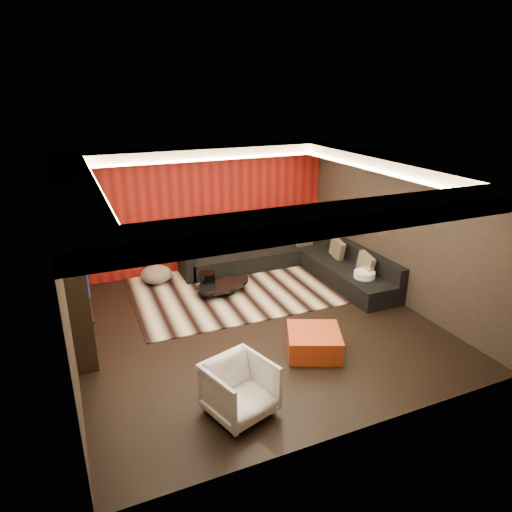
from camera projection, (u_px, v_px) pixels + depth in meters
name	position (u px, v px, depth m)	size (l,w,h in m)	color
floor	(254.00, 324.00, 8.21)	(6.00, 6.00, 0.02)	black
ceiling	(254.00, 167.00, 7.22)	(6.00, 6.00, 0.02)	silver
wall_back	(201.00, 209.00, 10.30)	(6.00, 0.02, 2.80)	black
wall_left	(63.00, 279.00, 6.59)	(0.02, 6.00, 2.80)	black
wall_right	(396.00, 230.00, 8.84)	(0.02, 6.00, 2.80)	black
red_feature_wall	(202.00, 209.00, 10.27)	(5.98, 0.05, 2.78)	#6B0C0A
soffit_back	(203.00, 153.00, 9.58)	(6.00, 0.60, 0.22)	silver
soffit_front	(352.00, 216.00, 4.94)	(6.00, 0.60, 0.22)	silver
soffit_left	(73.00, 189.00, 6.26)	(0.60, 4.80, 0.22)	silver
soffit_right	(390.00, 164.00, 8.27)	(0.60, 4.80, 0.22)	silver
cove_back	(208.00, 160.00, 9.32)	(4.80, 0.08, 0.04)	#FFD899
cove_front	(334.00, 217.00, 5.27)	(4.80, 0.08, 0.04)	#FFD899
cove_left	(100.00, 193.00, 6.41)	(0.08, 4.80, 0.04)	#FFD899
cove_right	(375.00, 170.00, 8.17)	(0.08, 4.80, 0.04)	#FFD899
tv_surround	(75.00, 281.00, 7.27)	(0.30, 2.00, 2.20)	black
tv_screen	(83.00, 259.00, 7.21)	(0.04, 1.30, 0.80)	black
tv_shelf	(89.00, 301.00, 7.47)	(0.04, 1.60, 0.04)	black
rug	(231.00, 290.00, 9.55)	(4.00, 3.00, 0.02)	beige
coffee_table	(223.00, 287.00, 9.38)	(1.25, 1.25, 0.21)	black
drum_stool	(207.00, 281.00, 9.44)	(0.33, 0.33, 0.39)	black
striped_pouf	(156.00, 274.00, 9.81)	(0.67, 0.67, 0.37)	beige
white_side_table	(364.00, 284.00, 9.21)	(0.42, 0.42, 0.53)	white
orange_ottoman	(314.00, 342.00, 7.27)	(0.83, 0.83, 0.37)	#A42615
armchair	(240.00, 389.00, 5.85)	(0.78, 0.81, 0.74)	white
sectional_sofa	(292.00, 262.00, 10.36)	(3.65, 3.50, 0.75)	black
throw_pillows	(335.00, 249.00, 10.09)	(0.54, 2.38, 0.50)	tan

